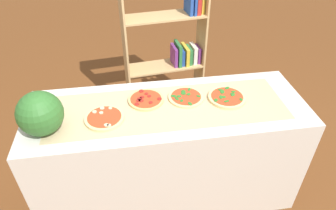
{
  "coord_description": "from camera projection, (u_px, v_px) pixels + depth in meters",
  "views": [
    {
      "loc": [
        -0.26,
        -1.67,
        2.22
      ],
      "look_at": [
        0.0,
        0.0,
        0.94
      ],
      "focal_mm": 32.13,
      "sensor_mm": 36.0,
      "label": 1
    }
  ],
  "objects": [
    {
      "name": "ground_plane",
      "position": [
        168.0,
        188.0,
        2.69
      ],
      "size": [
        12.0,
        12.0,
        0.0
      ],
      "primitive_type": "plane",
      "color": "brown"
    },
    {
      "name": "counter",
      "position": [
        168.0,
        152.0,
        2.41
      ],
      "size": [
        2.0,
        0.71,
        0.92
      ],
      "primitive_type": "cube",
      "color": "beige",
      "rests_on": "ground_plane"
    },
    {
      "name": "parchment_paper",
      "position": [
        168.0,
        107.0,
        2.14
      ],
      "size": [
        1.67,
        0.51,
        0.0
      ],
      "primitive_type": "cube",
      "color": "tan",
      "rests_on": "counter"
    },
    {
      "name": "pizza_mushroom_0",
      "position": [
        104.0,
        118.0,
        2.02
      ],
      "size": [
        0.27,
        0.27,
        0.03
      ],
      "color": "#E5C17F",
      "rests_on": "parchment_paper"
    },
    {
      "name": "pizza_pepperoni_1",
      "position": [
        146.0,
        100.0,
        2.19
      ],
      "size": [
        0.26,
        0.26,
        0.02
      ],
      "color": "#DBB26B",
      "rests_on": "parchment_paper"
    },
    {
      "name": "pizza_spinach_2",
      "position": [
        186.0,
        97.0,
        2.22
      ],
      "size": [
        0.26,
        0.26,
        0.02
      ],
      "color": "#E5C17F",
      "rests_on": "parchment_paper"
    },
    {
      "name": "pizza_spinach_3",
      "position": [
        227.0,
        97.0,
        2.21
      ],
      "size": [
        0.27,
        0.27,
        0.03
      ],
      "color": "#E5C17F",
      "rests_on": "parchment_paper"
    },
    {
      "name": "watermelon",
      "position": [
        40.0,
        114.0,
        1.85
      ],
      "size": [
        0.29,
        0.29,
        0.29
      ],
      "primitive_type": "sphere",
      "color": "#2D6628",
      "rests_on": "counter"
    },
    {
      "name": "bookshelf",
      "position": [
        174.0,
        47.0,
        3.19
      ],
      "size": [
        0.87,
        0.38,
        1.7
      ],
      "color": "tan",
      "rests_on": "ground_plane"
    }
  ]
}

